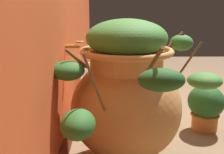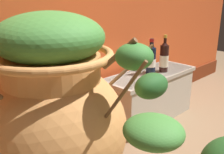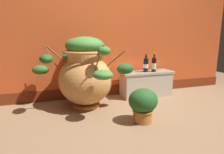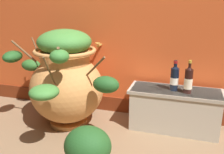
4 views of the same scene
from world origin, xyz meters
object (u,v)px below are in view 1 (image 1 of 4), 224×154
at_px(terracotta_urn, 127,95).
at_px(potted_shrub, 206,106).
at_px(wine_bottle_left, 102,58).
at_px(wine_bottle_middle, 106,56).

height_order(terracotta_urn, potted_shrub, terracotta_urn).
xyz_separation_m(wine_bottle_left, potted_shrub, (-0.49, -0.85, -0.31)).
bearing_deg(terracotta_urn, wine_bottle_left, 10.66).
distance_m(terracotta_urn, wine_bottle_left, 1.00).
height_order(wine_bottle_middle, potted_shrub, wine_bottle_middle).
relative_size(terracotta_urn, potted_shrub, 3.30).
bearing_deg(wine_bottle_middle, wine_bottle_left, 162.40).
distance_m(terracotta_urn, potted_shrub, 0.87).
distance_m(wine_bottle_left, potted_shrub, 1.03).
height_order(terracotta_urn, wine_bottle_middle, terracotta_urn).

